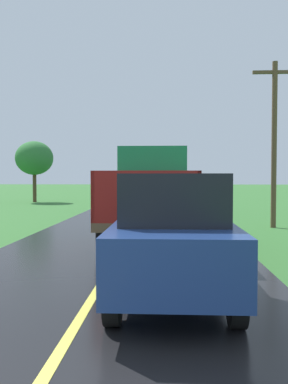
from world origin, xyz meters
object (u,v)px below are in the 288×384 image
at_px(banana_truck_near, 152,192).
at_px(following_car, 173,234).
at_px(utility_pole_roadside, 274,139).
at_px(banana_truck_far, 158,185).
at_px(roadside_tree_near_left, 34,158).

height_order(banana_truck_near, following_car, banana_truck_near).
relative_size(banana_truck_near, utility_pole_roadside, 0.92).
distance_m(banana_truck_far, following_car, 16.71).
bearing_deg(utility_pole_roadside, banana_truck_far, 122.91).
height_order(banana_truck_near, banana_truck_far, same).
bearing_deg(banana_truck_far, banana_truck_near, -89.90).
xyz_separation_m(banana_truck_near, utility_pole_roadside, (4.53, 3.65, 1.91)).
xyz_separation_m(banana_truck_near, banana_truck_far, (-0.02, 10.68, -0.01)).
height_order(utility_pole_roadside, following_car, utility_pole_roadside).
distance_m(banana_truck_near, following_car, 6.05).
bearing_deg(banana_truck_near, following_car, -84.94).
relative_size(utility_pole_roadside, roadside_tree_near_left, 1.36).
bearing_deg(roadside_tree_near_left, utility_pole_roadside, -46.73).
bearing_deg(utility_pole_roadside, following_car, -112.49).
relative_size(utility_pole_roadside, following_car, 1.54).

